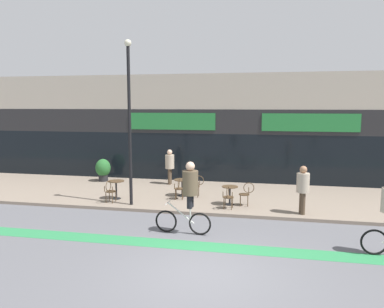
{
  "coord_description": "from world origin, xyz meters",
  "views": [
    {
      "loc": [
        1.39,
        -8.31,
        3.95
      ],
      "look_at": [
        -1.38,
        5.44,
        2.1
      ],
      "focal_mm": 35.0,
      "sensor_mm": 36.0,
      "label": 1
    }
  ],
  "objects_px": {
    "cafe_chair_1_side": "(197,185)",
    "cyclist_0": "(189,191)",
    "bistro_table_0": "(116,186)",
    "cafe_chair_1_near": "(179,187)",
    "bistro_table_1": "(182,184)",
    "bistro_table_2": "(230,192)",
    "lamp_post": "(129,113)",
    "pedestrian_near_end": "(170,164)",
    "cafe_chair_0_near": "(110,190)",
    "pedestrian_far_end": "(303,186)",
    "cafe_chair_2_near": "(228,195)",
    "planter_pot": "(103,169)",
    "cafe_chair_2_side": "(246,192)"
  },
  "relations": [
    {
      "from": "cafe_chair_1_side",
      "to": "cyclist_0",
      "type": "xyz_separation_m",
      "value": [
        0.54,
        -4.21,
        0.7
      ]
    },
    {
      "from": "bistro_table_0",
      "to": "cyclist_0",
      "type": "xyz_separation_m",
      "value": [
        3.71,
        -3.2,
        0.69
      ]
    },
    {
      "from": "cafe_chair_1_side",
      "to": "cafe_chair_2_near",
      "type": "distance_m",
      "value": 2.21
    },
    {
      "from": "cafe_chair_2_side",
      "to": "pedestrian_far_end",
      "type": "bearing_deg",
      "value": 157.64
    },
    {
      "from": "planter_pot",
      "to": "pedestrian_near_end",
      "type": "relative_size",
      "value": 0.67
    },
    {
      "from": "lamp_post",
      "to": "pedestrian_near_end",
      "type": "xyz_separation_m",
      "value": [
        0.5,
        3.93,
        -2.51
      ]
    },
    {
      "from": "lamp_post",
      "to": "pedestrian_near_end",
      "type": "distance_m",
      "value": 4.69
    },
    {
      "from": "bistro_table_0",
      "to": "bistro_table_1",
      "type": "height_order",
      "value": "bistro_table_0"
    },
    {
      "from": "bistro_table_2",
      "to": "cafe_chair_1_side",
      "type": "distance_m",
      "value": 1.79
    },
    {
      "from": "cafe_chair_1_side",
      "to": "lamp_post",
      "type": "distance_m",
      "value": 4.13
    },
    {
      "from": "bistro_table_0",
      "to": "cafe_chair_1_near",
      "type": "height_order",
      "value": "cafe_chair_1_near"
    },
    {
      "from": "bistro_table_2",
      "to": "planter_pot",
      "type": "xyz_separation_m",
      "value": [
        -6.71,
        3.25,
        0.1
      ]
    },
    {
      "from": "bistro_table_0",
      "to": "bistro_table_2",
      "type": "height_order",
      "value": "bistro_table_0"
    },
    {
      "from": "bistro_table_2",
      "to": "cyclist_0",
      "type": "height_order",
      "value": "cyclist_0"
    },
    {
      "from": "bistro_table_1",
      "to": "cyclist_0",
      "type": "xyz_separation_m",
      "value": [
        1.17,
        -4.21,
        0.71
      ]
    },
    {
      "from": "cafe_chair_0_near",
      "to": "cafe_chair_1_near",
      "type": "distance_m",
      "value": 2.75
    },
    {
      "from": "cafe_chair_2_near",
      "to": "lamp_post",
      "type": "distance_m",
      "value": 4.79
    },
    {
      "from": "planter_pot",
      "to": "lamp_post",
      "type": "distance_m",
      "value": 5.75
    },
    {
      "from": "bistro_table_0",
      "to": "cafe_chair_1_near",
      "type": "xyz_separation_m",
      "value": [
        2.55,
        0.38,
        -0.02
      ]
    },
    {
      "from": "bistro_table_0",
      "to": "pedestrian_near_end",
      "type": "distance_m",
      "value": 3.54
    },
    {
      "from": "cafe_chair_2_near",
      "to": "cafe_chair_2_side",
      "type": "bearing_deg",
      "value": -41.5
    },
    {
      "from": "bistro_table_1",
      "to": "cafe_chair_0_near",
      "type": "height_order",
      "value": "cafe_chair_0_near"
    },
    {
      "from": "bistro_table_2",
      "to": "pedestrian_near_end",
      "type": "distance_m",
      "value": 4.58
    },
    {
      "from": "cafe_chair_1_near",
      "to": "cafe_chair_1_side",
      "type": "xyz_separation_m",
      "value": [
        0.62,
        0.63,
        0.0
      ]
    },
    {
      "from": "bistro_table_0",
      "to": "pedestrian_near_end",
      "type": "relative_size",
      "value": 0.44
    },
    {
      "from": "cafe_chair_2_side",
      "to": "planter_pot",
      "type": "relative_size",
      "value": 0.8
    },
    {
      "from": "bistro_table_2",
      "to": "cafe_chair_1_near",
      "type": "relative_size",
      "value": 0.8
    },
    {
      "from": "cafe_chair_0_near",
      "to": "pedestrian_far_end",
      "type": "xyz_separation_m",
      "value": [
        7.28,
        -0.08,
        0.5
      ]
    },
    {
      "from": "cafe_chair_1_side",
      "to": "pedestrian_far_end",
      "type": "distance_m",
      "value": 4.48
    },
    {
      "from": "cafe_chair_1_side",
      "to": "lamp_post",
      "type": "xyz_separation_m",
      "value": [
        -2.25,
        -1.73,
        3.0
      ]
    },
    {
      "from": "bistro_table_0",
      "to": "cafe_chair_2_side",
      "type": "xyz_separation_m",
      "value": [
        5.28,
        0.0,
        -0.02
      ]
    },
    {
      "from": "cafe_chair_2_side",
      "to": "bistro_table_1",
      "type": "bearing_deg",
      "value": -22.88
    },
    {
      "from": "cafe_chair_1_side",
      "to": "pedestrian_near_end",
      "type": "xyz_separation_m",
      "value": [
        -1.75,
        2.2,
        0.49
      ]
    },
    {
      "from": "bistro_table_1",
      "to": "cyclist_0",
      "type": "distance_m",
      "value": 4.43
    },
    {
      "from": "pedestrian_near_end",
      "to": "cafe_chair_0_near",
      "type": "bearing_deg",
      "value": 67.72
    },
    {
      "from": "bistro_table_2",
      "to": "cafe_chair_1_side",
      "type": "height_order",
      "value": "cafe_chair_1_side"
    },
    {
      "from": "cafe_chair_0_near",
      "to": "cafe_chair_1_near",
      "type": "bearing_deg",
      "value": -63.56
    },
    {
      "from": "cyclist_0",
      "to": "pedestrian_far_end",
      "type": "relative_size",
      "value": 1.31
    },
    {
      "from": "cafe_chair_0_near",
      "to": "planter_pot",
      "type": "height_order",
      "value": "planter_pot"
    },
    {
      "from": "bistro_table_2",
      "to": "pedestrian_far_end",
      "type": "height_order",
      "value": "pedestrian_far_end"
    },
    {
      "from": "pedestrian_far_end",
      "to": "planter_pot",
      "type": "bearing_deg",
      "value": -38.21
    },
    {
      "from": "cafe_chair_2_near",
      "to": "planter_pot",
      "type": "relative_size",
      "value": 0.8
    },
    {
      "from": "cafe_chair_1_near",
      "to": "pedestrian_far_end",
      "type": "distance_m",
      "value": 4.88
    },
    {
      "from": "bistro_table_1",
      "to": "cafe_chair_0_near",
      "type": "xyz_separation_m",
      "value": [
        -2.55,
        -1.63,
        0.01
      ]
    },
    {
      "from": "bistro_table_1",
      "to": "lamp_post",
      "type": "height_order",
      "value": "lamp_post"
    },
    {
      "from": "cyclist_0",
      "to": "pedestrian_far_end",
      "type": "distance_m",
      "value": 4.36
    },
    {
      "from": "cafe_chair_2_near",
      "to": "cafe_chair_2_side",
      "type": "xyz_separation_m",
      "value": [
        0.63,
        0.63,
        0.0
      ]
    },
    {
      "from": "cafe_chair_2_side",
      "to": "cyclist_0",
      "type": "relative_size",
      "value": 0.4
    },
    {
      "from": "planter_pot",
      "to": "cafe_chair_1_near",
      "type": "bearing_deg",
      "value": -31.84
    },
    {
      "from": "bistro_table_1",
      "to": "bistro_table_2",
      "type": "height_order",
      "value": "bistro_table_2"
    }
  ]
}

